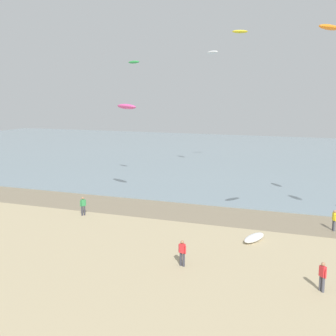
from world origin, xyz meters
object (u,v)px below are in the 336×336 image
Objects in this scene: kite_aloft_1 at (329,27)px; kite_aloft_8 at (212,52)px; kite_aloft_3 at (127,107)px; kite_aloft_6 at (240,32)px; person_nearest_camera at (182,252)px; person_right_flank at (334,220)px; person_by_waterline at (83,205)px; person_far_down_beach at (322,276)px; grounded_kite at (254,238)px; kite_aloft_0 at (134,62)px.

kite_aloft_8 is (-13.36, 25.12, 1.22)m from kite_aloft_1.
kite_aloft_6 is (7.39, 19.24, 9.22)m from kite_aloft_3.
kite_aloft_1 reaches higher than kite_aloft_3.
person_right_flank is (9.31, 10.65, 0.00)m from person_nearest_camera.
person_right_flank is 0.58× the size of kite_aloft_3.
person_far_down_beach is (20.14, -8.27, 0.00)m from person_by_waterline.
person_far_down_beach is at bearing 158.67° from kite_aloft_8.
person_far_down_beach is 0.70× the size of grounded_kite.
grounded_kite is at bearing 96.64° from kite_aloft_1.
kite_aloft_6 reaches higher than kite_aloft_3.
kite_aloft_0 is at bearing 90.03° from person_by_waterline.
person_nearest_camera reaches higher than grounded_kite.
kite_aloft_1 is 28.48m from kite_aloft_8.
grounded_kite is 24.54m from kite_aloft_0.
kite_aloft_6 reaches higher than person_nearest_camera.
kite_aloft_3 is (-19.33, 2.62, 8.66)m from person_right_flank.
kite_aloft_6 is at bearing -145.11° from grounded_kite.
person_nearest_camera is 18.75m from kite_aloft_3.
kite_aloft_3 is at bearing 142.78° from person_far_down_beach.
kite_aloft_1 reaches higher than kite_aloft_0.
person_by_waterline is 0.90× the size of kite_aloft_0.
kite_aloft_8 reaches higher than kite_aloft_0.
kite_aloft_0 is at bearing 158.23° from person_right_flank.
grounded_kite is 29.33m from kite_aloft_8.
person_by_waterline is 0.83× the size of kite_aloft_6.
person_nearest_camera is at bearing -131.15° from person_right_flank.
person_nearest_camera is at bearing 175.35° from person_far_down_beach.
kite_aloft_8 is at bearing -74.82° from kite_aloft_3.
person_nearest_camera is at bearing -9.30° from grounded_kite.
kite_aloft_3 reaches higher than person_far_down_beach.
grounded_kite is 1.06× the size of kite_aloft_8.
kite_aloft_1 is (7.91, 4.04, 13.83)m from person_nearest_camera.
kite_aloft_0 is 12.03m from kite_aloft_8.
person_nearest_camera is 0.83× the size of kite_aloft_6.
person_nearest_camera is 16.44m from kite_aloft_1.
person_by_waterline reaches higher than grounded_kite.
grounded_kite is at bearing -141.38° from person_right_flank.
grounded_kite is at bearing 155.45° from kite_aloft_8.
kite_aloft_0 is at bearing 101.63° from kite_aloft_8.
kite_aloft_6 reaches higher than person_far_down_beach.
person_by_waterline is 17.59m from kite_aloft_0.
kite_aloft_8 is (-14.76, 18.50, 15.05)m from person_right_flank.
person_by_waterline is 0.70× the size of grounded_kite.
person_by_waterline is (-11.80, 7.59, 0.00)m from person_nearest_camera.
person_right_flank is 15.40m from kite_aloft_1.
kite_aloft_1 is 0.67× the size of kite_aloft_3.
kite_aloft_0 reaches higher than person_by_waterline.
person_nearest_camera and person_far_down_beach have the same top height.
kite_aloft_0 is 16.89m from kite_aloft_6.
kite_aloft_8 is (-2.83, -3.35, -2.83)m from kite_aloft_6.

